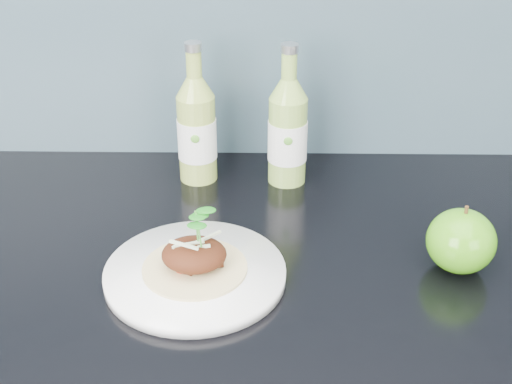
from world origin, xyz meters
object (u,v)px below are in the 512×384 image
(cider_bottle_left, at_px, (197,129))
(cider_bottle_right, at_px, (288,131))
(dinner_plate, at_px, (195,274))
(green_apple, at_px, (461,241))

(cider_bottle_left, height_order, cider_bottle_right, same)
(cider_bottle_left, relative_size, cider_bottle_right, 1.00)
(dinner_plate, xyz_separation_m, cider_bottle_right, (0.13, 0.28, 0.08))
(cider_bottle_right, bearing_deg, cider_bottle_left, 166.26)
(cider_bottle_left, distance_m, cider_bottle_right, 0.15)
(dinner_plate, height_order, green_apple, green_apple)
(dinner_plate, bearing_deg, cider_bottle_left, 93.94)
(dinner_plate, height_order, cider_bottle_left, cider_bottle_left)
(green_apple, height_order, cider_bottle_right, cider_bottle_right)
(dinner_plate, height_order, cider_bottle_right, cider_bottle_right)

